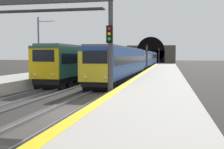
{
  "coord_description": "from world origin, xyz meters",
  "views": [
    {
      "loc": [
        -13.79,
        -5.41,
        3.02
      ],
      "look_at": [
        10.98,
        -0.39,
        1.31
      ],
      "focal_mm": 45.67,
      "sensor_mm": 36.0,
      "label": 1
    }
  ],
  "objects": [
    {
      "name": "overhead_signal_gantry",
      "position": [
        3.22,
        2.3,
        5.05
      ],
      "size": [
        0.7,
        8.65,
        6.64
      ],
      "color": "#3F3F47",
      "rests_on": "ground_plane"
    },
    {
      "name": "platform_right_edge_strip",
      "position": [
        0.0,
        -2.33,
        0.94
      ],
      "size": [
        112.0,
        0.5,
        0.01
      ],
      "primitive_type": "cube",
      "color": "yellow",
      "rests_on": "platform_right"
    },
    {
      "name": "catenary_mast_near",
      "position": [
        21.69,
        11.76,
        4.18
      ],
      "size": [
        0.22,
        2.43,
        8.11
      ],
      "color": "#595B60",
      "rests_on": "ground_plane"
    },
    {
      "name": "railway_signal_near",
      "position": [
        3.08,
        -1.85,
        2.93
      ],
      "size": [
        0.39,
        0.38,
        4.81
      ],
      "rotation": [
        0.0,
        0.0,
        3.14
      ],
      "color": "#38383D",
      "rests_on": "ground_plane"
    },
    {
      "name": "ground_plane",
      "position": [
        0.0,
        0.0,
        0.0
      ],
      "size": [
        320.0,
        320.0,
        0.0
      ],
      "primitive_type": "plane",
      "color": "#282623"
    },
    {
      "name": "platform_right",
      "position": [
        0.0,
        -4.44,
        0.47
      ],
      "size": [
        112.0,
        4.72,
        0.94
      ],
      "primitive_type": "cube",
      "color": "#ADA89E",
      "rests_on": "ground_plane"
    },
    {
      "name": "railway_signal_mid",
      "position": [
        31.63,
        -1.85,
        2.87
      ],
      "size": [
        0.39,
        0.38,
        4.71
      ],
      "rotation": [
        0.0,
        0.0,
        3.14
      ],
      "color": "#4C4C54",
      "rests_on": "ground_plane"
    },
    {
      "name": "train_adjacent_platform",
      "position": [
        38.26,
        4.61,
        2.31
      ],
      "size": [
        60.42,
        3.22,
        4.03
      ],
      "rotation": [
        0.0,
        0.0,
        3.12
      ],
      "color": "#235638",
      "rests_on": "ground_plane"
    },
    {
      "name": "tunnel_portal",
      "position": [
        106.1,
        2.3,
        3.61
      ],
      "size": [
        2.7,
        20.2,
        11.31
      ],
      "color": "#51473D",
      "rests_on": "ground_plane"
    },
    {
      "name": "train_main_approaching",
      "position": [
        39.65,
        0.0,
        2.24
      ],
      "size": [
        63.89,
        3.4,
        3.91
      ],
      "rotation": [
        0.0,
        0.0,
        3.12
      ],
      "color": "#264C99",
      "rests_on": "ground_plane"
    },
    {
      "name": "track_main_line",
      "position": [
        0.0,
        0.0,
        0.04
      ],
      "size": [
        160.0,
        2.82,
        0.21
      ],
      "color": "#423D38",
      "rests_on": "ground_plane"
    },
    {
      "name": "railway_signal_far",
      "position": [
        83.65,
        -1.85,
        3.33
      ],
      "size": [
        0.39,
        0.38,
        5.53
      ],
      "rotation": [
        0.0,
        0.0,
        3.14
      ],
      "color": "#38383D",
      "rests_on": "ground_plane"
    }
  ]
}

